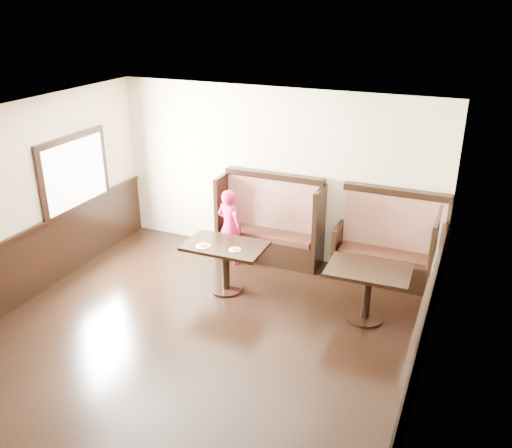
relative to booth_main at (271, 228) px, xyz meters
The scene contains 9 objects.
ground 3.34m from the booth_main, 90.00° to the right, with size 7.00×7.00×0.00m, color black.
room_shell 3.03m from the booth_main, 95.65° to the right, with size 7.00×7.00×7.00m.
booth_main is the anchor object (origin of this frame).
booth_neighbor 1.95m from the booth_main, ahead, with size 1.65×0.72×1.45m.
table_main 1.29m from the booth_main, 99.16° to the right, with size 1.18×0.75×0.75m.
table_neighbor 2.25m from the booth_main, 33.15° to the right, with size 1.11×0.75×0.76m.
child 0.70m from the booth_main, 142.87° to the right, with size 0.46×0.30×1.26m, color #B81344.
pizza_plate_left 1.55m from the booth_main, 107.66° to the right, with size 0.22×0.22×0.04m.
pizza_plate_right 1.40m from the booth_main, 89.79° to the right, with size 0.17×0.17×0.03m.
Camera 1 is at (3.02, -4.33, 4.10)m, focal length 38.00 mm.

